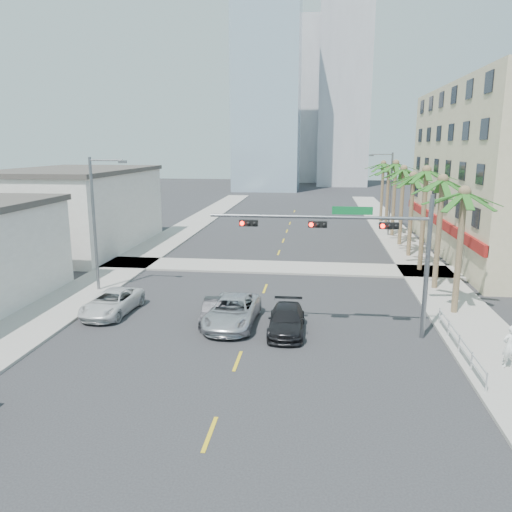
{
  "coord_description": "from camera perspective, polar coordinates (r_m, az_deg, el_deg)",
  "views": [
    {
      "loc": [
        3.48,
        -17.12,
        9.72
      ],
      "look_at": [
        0.03,
        10.68,
        3.5
      ],
      "focal_mm": 35.0,
      "sensor_mm": 36.0,
      "label": 1
    }
  ],
  "objects": [
    {
      "name": "palm_tree_6",
      "position": [
        60.92,
        14.95,
        9.62
      ],
      "size": [
        4.8,
        4.8,
        7.8
      ],
      "color": "brown",
      "rests_on": "ground"
    },
    {
      "name": "car_lane_center",
      "position": [
        27.71,
        -2.7,
        -6.33
      ],
      "size": [
        2.73,
        5.65,
        1.55
      ],
      "primitive_type": "imported",
      "rotation": [
        0.0,
        0.0,
        -0.03
      ],
      "color": "silver",
      "rests_on": "ground"
    },
    {
      "name": "streetlight_left",
      "position": [
        34.64,
        -17.75,
        4.19
      ],
      "size": [
        2.55,
        0.25,
        9.0
      ],
      "color": "slate",
      "rests_on": "ground"
    },
    {
      "name": "tower_far_center",
      "position": [
        142.71,
        4.67,
        17.01
      ],
      "size": [
        16.0,
        16.0,
        42.0
      ],
      "primitive_type": "cube",
      "color": "#ADADB2",
      "rests_on": "ground"
    },
    {
      "name": "palm_tree_5",
      "position": [
        55.75,
        15.7,
        10.07
      ],
      "size": [
        4.8,
        4.8,
        8.52
      ],
      "color": "brown",
      "rests_on": "ground"
    },
    {
      "name": "ground",
      "position": [
        19.99,
        -4.02,
        -16.61
      ],
      "size": [
        260.0,
        260.0,
        0.0
      ],
      "primitive_type": "plane",
      "color": "#262628",
      "rests_on": "ground"
    },
    {
      "name": "pedestrian",
      "position": [
        24.81,
        27.02,
        -9.2
      ],
      "size": [
        0.79,
        0.61,
        1.93
      ],
      "primitive_type": "imported",
      "rotation": [
        0.0,
        0.0,
        3.38
      ],
      "color": "white",
      "rests_on": "sidewalk_right"
    },
    {
      "name": "palm_tree_4",
      "position": [
        50.63,
        16.53,
        9.42
      ],
      "size": [
        4.8,
        4.8,
        8.16
      ],
      "color": "brown",
      "rests_on": "ground"
    },
    {
      "name": "palm_tree_7",
      "position": [
        66.06,
        14.37,
        10.15
      ],
      "size": [
        4.8,
        4.8,
        8.16
      ],
      "color": "brown",
      "rests_on": "ground"
    },
    {
      "name": "guardrail",
      "position": [
        25.74,
        22.23,
        -9.03
      ],
      "size": [
        0.08,
        8.08,
        1.0
      ],
      "color": "silver",
      "rests_on": "ground"
    },
    {
      "name": "palm_tree_3",
      "position": [
        45.52,
        17.55,
        8.63
      ],
      "size": [
        4.8,
        4.8,
        7.8
      ],
      "color": "brown",
      "rests_on": "ground"
    },
    {
      "name": "palm_tree_0",
      "position": [
        30.34,
        22.73,
        6.57
      ],
      "size": [
        4.8,
        4.8,
        7.8
      ],
      "color": "brown",
      "rests_on": "ground"
    },
    {
      "name": "sidewalk_left",
      "position": [
        41.36,
        -15.12,
        -1.41
      ],
      "size": [
        4.0,
        120.0,
        0.15
      ],
      "primitive_type": "cube",
      "color": "gray",
      "rests_on": "ground"
    },
    {
      "name": "sidewalk_right",
      "position": [
        39.28,
        19.39,
        -2.42
      ],
      "size": [
        4.0,
        120.0,
        0.15
      ],
      "primitive_type": "cube",
      "color": "gray",
      "rests_on": "ground"
    },
    {
      "name": "streetlight_right",
      "position": [
        55.82,
        14.92,
        7.31
      ],
      "size": [
        2.55,
        0.25,
        9.0
      ],
      "color": "slate",
      "rests_on": "ground"
    },
    {
      "name": "palm_tree_1",
      "position": [
        35.34,
        20.56,
        8.02
      ],
      "size": [
        4.8,
        4.8,
        8.16
      ],
      "color": "brown",
      "rests_on": "ground"
    },
    {
      "name": "sidewalk_cross",
      "position": [
        40.44,
        1.94,
        -1.29
      ],
      "size": [
        80.0,
        4.0,
        0.15
      ],
      "primitive_type": "cube",
      "color": "gray",
      "rests_on": "ground"
    },
    {
      "name": "car_lane_right",
      "position": [
        26.69,
        3.51,
        -7.33
      ],
      "size": [
        1.95,
        4.64,
        1.34
      ],
      "primitive_type": "imported",
      "rotation": [
        0.0,
        0.0,
        0.02
      ],
      "color": "black",
      "rests_on": "ground"
    },
    {
      "name": "building_left_far",
      "position": [
        51.0,
        -19.83,
        4.89
      ],
      "size": [
        11.0,
        18.0,
        7.2
      ],
      "primitive_type": "cube",
      "color": "beige",
      "rests_on": "ground"
    },
    {
      "name": "car_lane_left",
      "position": [
        28.26,
        -4.67,
        -6.28
      ],
      "size": [
        1.63,
        3.93,
        1.27
      ],
      "primitive_type": "imported",
      "rotation": [
        0.0,
        0.0,
        0.08
      ],
      "color": "black",
      "rests_on": "ground"
    },
    {
      "name": "tower_far_left",
      "position": [
        113.61,
        1.31,
        19.74
      ],
      "size": [
        14.0,
        14.0,
        48.0
      ],
      "primitive_type": "cube",
      "color": "#99B2C6",
      "rests_on": "ground"
    },
    {
      "name": "traffic_signal_mast",
      "position": [
        25.6,
        12.13,
        1.76
      ],
      "size": [
        11.12,
        0.54,
        7.2
      ],
      "color": "slate",
      "rests_on": "ground"
    },
    {
      "name": "tower_far_right",
      "position": [
        128.84,
        10.16,
        21.39
      ],
      "size": [
        12.0,
        12.0,
        60.0
      ],
      "primitive_type": "cube",
      "color": "#ADADB2",
      "rests_on": "ground"
    },
    {
      "name": "palm_tree_2",
      "position": [
        40.39,
        18.92,
        9.1
      ],
      "size": [
        4.8,
        4.8,
        8.52
      ],
      "color": "brown",
      "rests_on": "ground"
    },
    {
      "name": "car_parked_far",
      "position": [
        30.68,
        -16.14,
        -5.11
      ],
      "size": [
        2.63,
        5.1,
        1.38
      ],
      "primitive_type": "imported",
      "rotation": [
        0.0,
        0.0,
        -0.07
      ],
      "color": "silver",
      "rests_on": "ground"
    }
  ]
}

